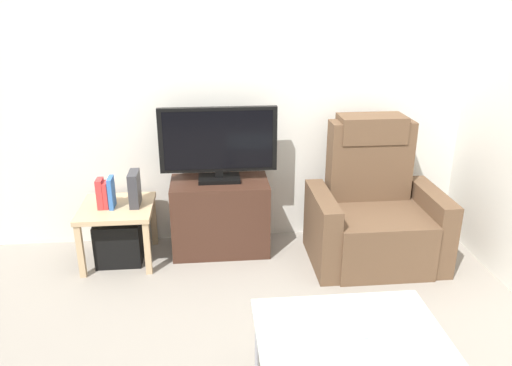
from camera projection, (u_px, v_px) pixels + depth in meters
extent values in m
plane|color=gray|center=(247.00, 310.00, 3.28)|extent=(6.40, 6.40, 0.00)
cube|color=silver|center=(235.00, 82.00, 3.87)|extent=(6.40, 0.06, 2.60)
cube|color=#3D2319|center=(220.00, 216.00, 3.96)|extent=(0.75, 0.42, 0.59)
cube|color=black|center=(221.00, 213.00, 3.73)|extent=(0.69, 0.02, 0.02)
cube|color=black|center=(220.00, 206.00, 3.76)|extent=(0.34, 0.11, 0.04)
cube|color=black|center=(219.00, 179.00, 3.87)|extent=(0.32, 0.20, 0.03)
cube|color=black|center=(219.00, 174.00, 3.85)|extent=(0.06, 0.04, 0.05)
cube|color=black|center=(218.00, 140.00, 3.76)|extent=(0.89, 0.05, 0.50)
cube|color=black|center=(218.00, 141.00, 3.73)|extent=(0.82, 0.01, 0.45)
cube|color=brown|center=(375.00, 236.00, 3.82)|extent=(0.70, 0.72, 0.42)
cube|color=brown|center=(369.00, 160.00, 3.89)|extent=(0.64, 0.20, 0.62)
cube|color=brown|center=(371.00, 128.00, 3.82)|extent=(0.50, 0.26, 0.20)
cube|color=brown|center=(321.00, 230.00, 3.76)|extent=(0.14, 0.68, 0.56)
cube|color=brown|center=(429.00, 225.00, 3.83)|extent=(0.14, 0.68, 0.56)
cube|color=tan|center=(117.00, 208.00, 3.76)|extent=(0.54, 0.54, 0.04)
cube|color=tan|center=(80.00, 251.00, 3.59)|extent=(0.04, 0.04, 0.41)
cube|color=tan|center=(147.00, 248.00, 3.64)|extent=(0.04, 0.04, 0.41)
cube|color=tan|center=(94.00, 223.00, 4.04)|extent=(0.04, 0.04, 0.41)
cube|color=tan|center=(154.00, 221.00, 4.08)|extent=(0.04, 0.04, 0.41)
cube|color=black|center=(120.00, 239.00, 3.85)|extent=(0.34, 0.34, 0.34)
cube|color=red|center=(101.00, 194.00, 3.68)|extent=(0.05, 0.11, 0.22)
cube|color=red|center=(106.00, 195.00, 3.69)|extent=(0.03, 0.11, 0.20)
cube|color=#3366B2|center=(111.00, 193.00, 3.69)|extent=(0.03, 0.14, 0.23)
cube|color=#333338|center=(135.00, 189.00, 3.73)|extent=(0.07, 0.20, 0.26)
cube|color=#B2C6C1|center=(349.00, 331.00, 2.40)|extent=(0.90, 0.60, 0.02)
cylinder|color=gray|center=(257.00, 337.00, 2.69)|extent=(0.02, 0.02, 0.41)
cylinder|color=gray|center=(407.00, 328.00, 2.77)|extent=(0.02, 0.02, 0.41)
cube|color=#B7B7BC|center=(354.00, 330.00, 2.39)|extent=(0.10, 0.16, 0.01)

